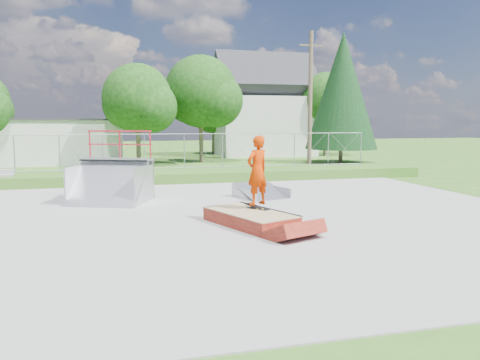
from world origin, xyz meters
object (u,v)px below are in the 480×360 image
(quarter_pipe, at_px, (108,168))
(skater, at_px, (257,173))
(grind_box, at_px, (250,219))
(flat_bank_ramp, at_px, (262,192))

(quarter_pipe, bearing_deg, skater, -23.33)
(quarter_pipe, bearing_deg, grind_box, -27.70)
(grind_box, relative_size, skater, 1.58)
(flat_bank_ramp, bearing_deg, quarter_pipe, 161.25)
(quarter_pipe, distance_m, flat_bank_ramp, 5.69)
(flat_bank_ramp, bearing_deg, skater, -125.49)
(flat_bank_ramp, relative_size, skater, 0.89)
(grind_box, bearing_deg, quarter_pipe, 107.75)
(quarter_pipe, relative_size, flat_bank_ramp, 1.48)
(quarter_pipe, xyz_separation_m, flat_bank_ramp, (5.59, -0.19, -1.03))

